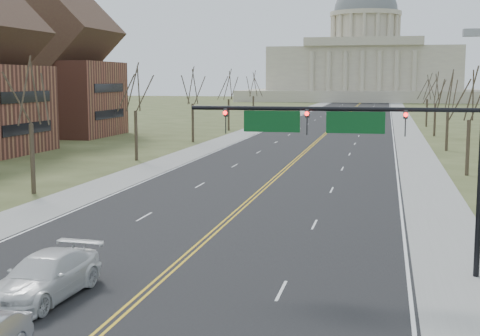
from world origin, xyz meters
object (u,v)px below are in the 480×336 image
at_px(signal_mast, 354,134).
at_px(car_sb_inner_second, 45,277).
at_px(car_far_nb, 347,126).
at_px(car_far_sb, 333,111).

xyz_separation_m(signal_mast, car_sb_inner_second, (-10.80, -6.24, -4.93)).
height_order(signal_mast, car_far_nb, signal_mast).
xyz_separation_m(signal_mast, car_far_sb, (-10.67, 127.39, -5.00)).
bearing_deg(car_far_sb, car_sb_inner_second, -82.09).
distance_m(signal_mast, car_sb_inner_second, 13.42).
height_order(signal_mast, car_sb_inner_second, signal_mast).
bearing_deg(car_far_nb, car_sb_inner_second, 93.05).
bearing_deg(car_sb_inner_second, car_far_nb, 89.42).
bearing_deg(signal_mast, car_far_sb, 94.79).
xyz_separation_m(car_sb_inner_second, car_far_sb, (0.13, 133.63, -0.07)).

